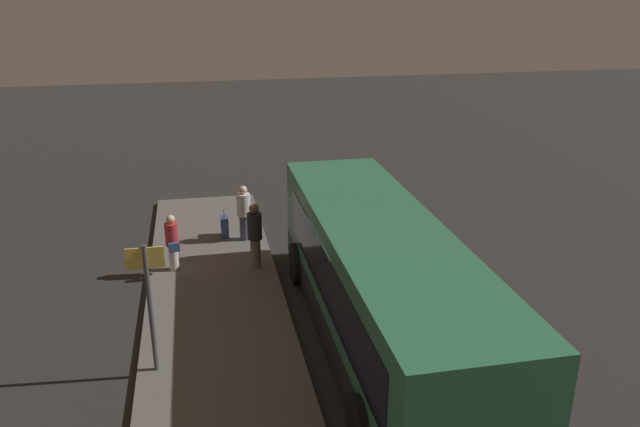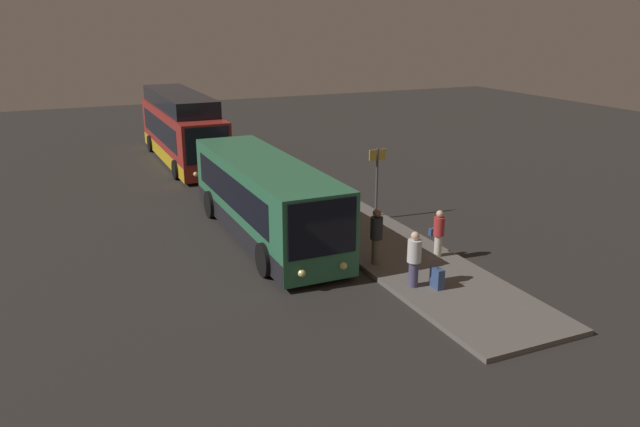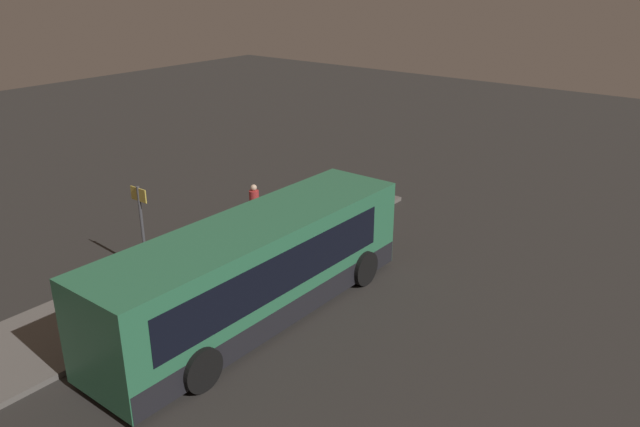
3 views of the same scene
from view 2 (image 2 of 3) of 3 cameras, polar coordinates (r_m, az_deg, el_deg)
The scene contains 9 objects.
ground at distance 22.88m, azimuth -4.09°, elevation -2.56°, with size 80.00×80.00×0.00m, color #2B2826.
platform at distance 24.12m, azimuth 3.32°, elevation -1.27°, with size 20.00×3.43×0.15m.
bus_lead at distance 22.99m, azimuth -5.11°, elevation 1.30°, with size 10.38×2.79×2.89m.
bus_second at distance 36.05m, azimuth -12.52°, elevation 7.37°, with size 11.53×2.73×3.82m.
passenger_boarding at distance 21.15m, azimuth 10.78°, elevation -1.63°, with size 0.58×0.42×1.60m.
passenger_waiting at distance 20.17m, azimuth 5.18°, elevation -1.88°, with size 0.47×0.47×1.86m.
passenger_with_bags at distance 18.62m, azimuth 8.60°, elevation -3.99°, with size 0.59×0.59×1.73m.
suitcase at distance 18.88m, azimuth 10.65°, elevation -5.82°, with size 0.46×0.23×0.86m.
sign_post at distance 24.90m, azimuth 5.23°, elevation 3.63°, with size 0.10×0.72×2.77m.
Camera 2 is at (20.20, -7.30, 7.87)m, focal length 35.00 mm.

